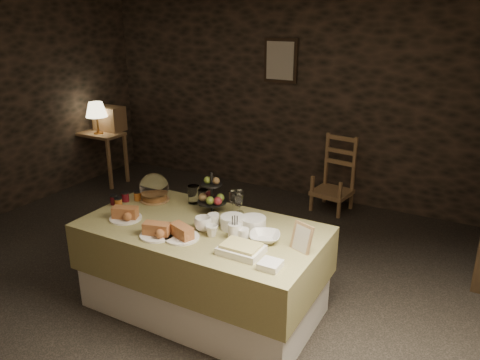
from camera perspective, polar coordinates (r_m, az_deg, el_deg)
The scene contains 27 objects.
ground_plane at distance 4.53m, azimuth -7.04°, elevation -11.36°, with size 5.50×5.00×0.01m, color black.
room_shell at distance 3.96m, azimuth -7.99°, elevation 8.36°, with size 5.52×5.02×2.60m.
buffet_table at distance 3.84m, azimuth -4.57°, elevation -9.91°, with size 1.91×1.01×0.75m.
console_table at distance 6.92m, azimuth -16.75°, elevation 4.56°, with size 0.69×0.39×0.74m.
table_lamp at distance 6.75m, azimuth -17.13°, elevation 8.16°, with size 0.29×0.29×0.44m.
wine_rack at distance 6.94m, azimuth -15.65°, elevation 7.25°, with size 0.42×0.26×0.34m, color olive.
chair at distance 5.88m, azimuth 11.45°, elevation 0.32°, with size 0.48×0.47×0.72m.
framed_picture at distance 6.12m, azimuth 4.97°, elevation 14.30°, with size 0.45×0.04×0.55m.
plate_stack_a at distance 3.63m, azimuth -0.90°, elevation -5.16°, with size 0.19×0.19×0.10m, color white.
plate_stack_b at distance 3.64m, azimuth 1.62°, elevation -5.22°, with size 0.20×0.20×0.09m, color white.
cutlery_holder at distance 3.46m, azimuth -0.63°, elevation -6.28°, with size 0.10×0.10×0.12m, color white.
cup_a at distance 3.60m, azimuth -4.51°, elevation -5.34°, with size 0.14×0.14×0.11m, color white.
cup_b at distance 3.51m, azimuth -3.48°, elevation -6.19°, with size 0.09×0.09×0.09m, color white.
mug_c at distance 3.68m, azimuth -3.25°, elevation -4.85°, with size 0.09×0.09×0.10m, color white.
mug_d at distance 3.45m, azimuth 0.39°, elevation -6.66°, with size 0.08×0.08×0.09m, color white.
bowl at distance 3.45m, azimuth 3.03°, elevation -6.97°, with size 0.22×0.22×0.06m, color white.
cake_dome at distance 4.20m, azimuth -10.41°, elevation -1.11°, with size 0.26×0.26×0.26m.
fruit_stand at distance 3.88m, azimuth -3.44°, elevation -2.09°, with size 0.24×0.24×0.35m.
bread_platter_left at distance 3.89m, azimuth -13.80°, elevation -4.11°, with size 0.26×0.26×0.11m.
bread_platter_center at distance 3.56m, azimuth -10.10°, elevation -6.15°, with size 0.26×0.26×0.11m.
bread_platter_right at distance 3.50m, azimuth -7.11°, elevation -6.48°, with size 0.26×0.26×0.11m.
jam_jars at distance 4.21m, azimuth -13.97°, elevation -2.29°, with size 0.18×0.26×0.07m.
tart_dish at distance 3.27m, azimuth 0.15°, elevation -8.41°, with size 0.30×0.22×0.07m.
square_dish at distance 3.11m, azimuth 3.71°, elevation -10.28°, with size 0.14×0.14×0.04m, color white.
menu_frame at distance 3.32m, azimuth 7.52°, elevation -7.09°, with size 0.17×0.02×0.22m, color olive.
storage_jar_a at distance 4.10m, azimuth -5.67°, elevation -1.76°, with size 0.10×0.10×0.16m, color white.
storage_jar_b at distance 4.05m, azimuth -4.52°, elevation -2.13°, with size 0.09×0.09×0.14m, color white.
Camera 1 is at (2.33, -3.10, 2.34)m, focal length 35.00 mm.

